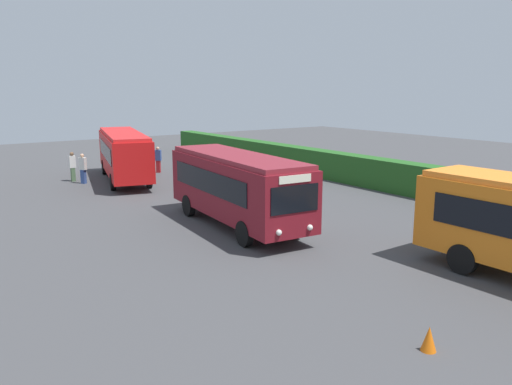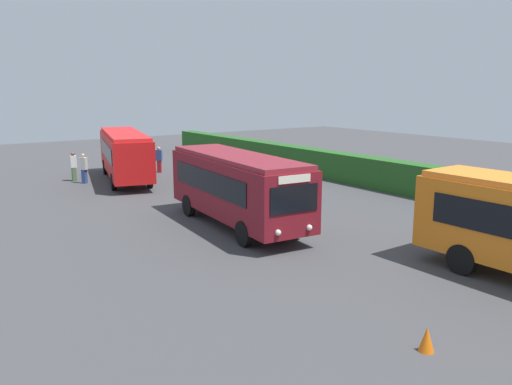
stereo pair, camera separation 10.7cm
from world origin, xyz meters
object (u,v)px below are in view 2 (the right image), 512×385
(bus_red, at_px, (125,153))
(person_right, at_px, (84,168))
(person_left, at_px, (159,159))
(traffic_cone, at_px, (427,339))
(person_center, at_px, (74,166))
(bus_maroon, at_px, (237,185))

(bus_red, relative_size, person_right, 5.38)
(person_left, bearing_deg, traffic_cone, -150.11)
(traffic_cone, bearing_deg, person_center, -179.37)
(person_center, xyz_separation_m, traffic_cone, (26.91, 0.29, -0.72))
(bus_maroon, distance_m, person_right, 14.30)
(bus_maroon, bearing_deg, traffic_cone, -6.23)
(bus_red, relative_size, bus_maroon, 1.12)
(bus_red, relative_size, person_left, 5.55)
(bus_red, xyz_separation_m, person_center, (-1.65, -2.84, -0.79))
(person_center, relative_size, person_right, 1.00)
(person_right, height_order, traffic_cone, person_right)
(bus_maroon, xyz_separation_m, person_center, (-15.26, -2.66, -0.80))
(bus_maroon, distance_m, person_left, 15.70)
(person_center, relative_size, traffic_cone, 3.16)
(person_left, height_order, person_center, person_center)
(bus_maroon, distance_m, person_center, 15.51)
(bus_red, bearing_deg, person_right, 94.04)
(bus_maroon, relative_size, traffic_cone, 15.18)
(person_left, xyz_separation_m, person_right, (1.24, -5.68, 0.03))
(person_left, height_order, person_right, person_right)
(person_center, xyz_separation_m, person_right, (1.18, 0.30, -0.01))
(bus_maroon, xyz_separation_m, person_left, (-15.32, 3.32, -0.84))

